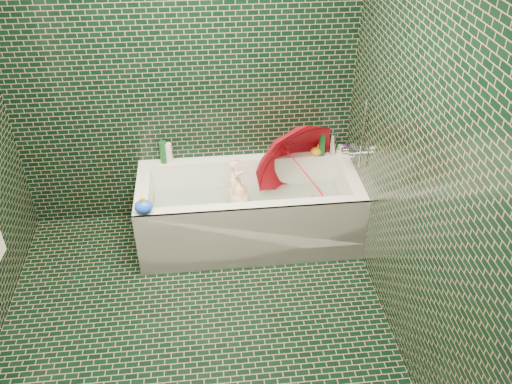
{
  "coord_description": "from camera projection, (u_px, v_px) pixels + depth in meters",
  "views": [
    {
      "loc": [
        0.14,
        -2.37,
        2.86
      ],
      "look_at": [
        0.49,
        0.82,
        0.58
      ],
      "focal_mm": 38.0,
      "sensor_mm": 36.0,
      "label": 1
    }
  ],
  "objects": [
    {
      "name": "bottle_right_tall",
      "position": [
        322.0,
        143.0,
        4.35
      ],
      "size": [
        0.07,
        0.07,
        0.22
      ],
      "primitive_type": "cylinder",
      "rotation": [
        0.0,
        0.0,
        -0.35
      ],
      "color": "#154B1D",
      "rests_on": "bathtub"
    },
    {
      "name": "bathtub",
      "position": [
        249.0,
        216.0,
        4.3
      ],
      "size": [
        1.7,
        0.75,
        0.55
      ],
      "color": "white",
      "rests_on": "floor"
    },
    {
      "name": "rubber_duck",
      "position": [
        317.0,
        150.0,
        4.39
      ],
      "size": [
        0.13,
        0.1,
        0.1
      ],
      "rotation": [
        0.0,
        0.0,
        0.34
      ],
      "color": "#FBAF19",
      "rests_on": "bathtub"
    },
    {
      "name": "bottle_left_tall",
      "position": [
        163.0,
        152.0,
        4.27
      ],
      "size": [
        0.06,
        0.06,
        0.18
      ],
      "primitive_type": "cylinder",
      "rotation": [
        0.0,
        0.0,
        -0.03
      ],
      "color": "#154B1D",
      "rests_on": "bathtub"
    },
    {
      "name": "child",
      "position": [
        242.0,
        209.0,
        4.22
      ],
      "size": [
        0.83,
        0.39,
        0.27
      ],
      "primitive_type": "imported",
      "rotation": [
        -1.47,
        0.0,
        -1.44
      ],
      "color": "beige",
      "rests_on": "bathtub"
    },
    {
      "name": "bath_toy",
      "position": [
        144.0,
        207.0,
        3.75
      ],
      "size": [
        0.14,
        0.12,
        0.13
      ],
      "rotation": [
        0.0,
        0.0,
        0.13
      ],
      "color": "blue",
      "rests_on": "bathtub"
    },
    {
      "name": "faucet",
      "position": [
        356.0,
        149.0,
        4.06
      ],
      "size": [
        0.18,
        0.19,
        0.55
      ],
      "color": "silver",
      "rests_on": "wall_right"
    },
    {
      "name": "soap_bottle_c",
      "position": [
        336.0,
        152.0,
        4.45
      ],
      "size": [
        0.15,
        0.15,
        0.15
      ],
      "primitive_type": "imported",
      "rotation": [
        0.0,
        0.0,
        0.39
      ],
      "color": "#154B1D",
      "rests_on": "bathtub"
    },
    {
      "name": "wall_right",
      "position": [
        420.0,
        169.0,
        2.96
      ],
      "size": [
        0.0,
        2.8,
        2.8
      ],
      "primitive_type": "plane",
      "rotation": [
        1.57,
        0.0,
        -1.57
      ],
      "color": "black",
      "rests_on": "floor"
    },
    {
      "name": "bottle_right_pump",
      "position": [
        332.0,
        144.0,
        4.37
      ],
      "size": [
        0.05,
        0.05,
        0.19
      ],
      "primitive_type": "cylinder",
      "rotation": [
        0.0,
        0.0,
        0.03
      ],
      "color": "silver",
      "rests_on": "bathtub"
    },
    {
      "name": "soap_bottle_b",
      "position": [
        342.0,
        154.0,
        4.43
      ],
      "size": [
        0.11,
        0.11,
        0.18
      ],
      "primitive_type": "imported",
      "rotation": [
        0.0,
        0.0,
        -0.43
      ],
      "color": "#532079",
      "rests_on": "bathtub"
    },
    {
      "name": "wall_back",
      "position": [
        182.0,
        77.0,
        3.98
      ],
      "size": [
        2.8,
        0.0,
        2.8
      ],
      "primitive_type": "plane",
      "rotation": [
        1.57,
        0.0,
        0.0
      ],
      "color": "black",
      "rests_on": "floor"
    },
    {
      "name": "umbrella",
      "position": [
        302.0,
        169.0,
        4.19
      ],
      "size": [
        1.01,
        1.07,
        0.98
      ],
      "primitive_type": "imported",
      "rotation": [
        0.33,
        -0.32,
        0.37
      ],
      "color": "red",
      "rests_on": "bathtub"
    },
    {
      "name": "floor",
      "position": [
        196.0,
        340.0,
        3.57
      ],
      "size": [
        2.8,
        2.8,
        0.0
      ],
      "primitive_type": "plane",
      "color": "black",
      "rests_on": "ground"
    },
    {
      "name": "soap_bottle_a",
      "position": [
        342.0,
        154.0,
        4.43
      ],
      "size": [
        0.11,
        0.11,
        0.27
      ],
      "primitive_type": "imported",
      "rotation": [
        0.0,
        0.0,
        0.05
      ],
      "color": "white",
      "rests_on": "bathtub"
    },
    {
      "name": "bath_mat",
      "position": [
        249.0,
        221.0,
        4.35
      ],
      "size": [
        1.35,
        0.47,
        0.01
      ],
      "primitive_type": "cube",
      "color": "green",
      "rests_on": "bathtub"
    },
    {
      "name": "bottle_left_short",
      "position": [
        169.0,
        153.0,
        4.27
      ],
      "size": [
        0.07,
        0.07,
        0.17
      ],
      "primitive_type": "cylinder",
      "rotation": [
        0.0,
        0.0,
        -0.43
      ],
      "color": "white",
      "rests_on": "bathtub"
    },
    {
      "name": "water",
      "position": [
        249.0,
        206.0,
        4.26
      ],
      "size": [
        1.48,
        0.53,
        0.0
      ],
      "primitive_type": "cube",
      "color": "silver",
      "rests_on": "bathtub"
    }
  ]
}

